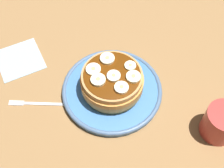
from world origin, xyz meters
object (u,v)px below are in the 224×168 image
object	(u,v)px
banana_slice_1	(129,65)
banana_slice_2	(99,81)
banana_slice_0	(114,76)
banana_slice_5	(107,59)
banana_slice_4	(93,69)
banana_slice_6	(133,77)
fork	(33,103)
pancake_stack	(112,82)
napkin	(20,59)
banana_slice_3	(120,89)
plate	(112,90)
coffee_mug	(222,122)

from	to	relation	value
banana_slice_1	banana_slice_2	distance (cm)	8.14
banana_slice_0	banana_slice_5	size ratio (longest dim) A/B	0.91
banana_slice_1	banana_slice_4	world-z (taller)	same
banana_slice_4	banana_slice_5	bearing A→B (deg)	15.10
banana_slice_6	fork	world-z (taller)	banana_slice_6
pancake_stack	banana_slice_6	xyz separation A→B (cm)	(3.68, -2.95, 3.22)
banana_slice_1	napkin	world-z (taller)	banana_slice_1
banana_slice_3	pancake_stack	bearing A→B (deg)	84.37
banana_slice_4	banana_slice_5	world-z (taller)	same
banana_slice_5	banana_slice_0	bearing A→B (deg)	-101.67
plate	banana_slice_5	bearing A→B (deg)	75.22
banana_slice_2	napkin	bearing A→B (deg)	121.70
plate	banana_slice_4	xyz separation A→B (cm)	(-3.02, 3.09, 6.68)
banana_slice_4	coffee_mug	world-z (taller)	banana_slice_4
banana_slice_3	fork	distance (cm)	21.58
pancake_stack	napkin	size ratio (longest dim) A/B	1.36
banana_slice_6	banana_slice_5	bearing A→B (deg)	109.68
banana_slice_2	banana_slice_0	bearing A→B (deg)	-7.85
coffee_mug	fork	world-z (taller)	coffee_mug
banana_slice_1	fork	xyz separation A→B (cm)	(-22.44, 5.81, -7.40)
plate	coffee_mug	xyz separation A→B (cm)	(15.82, -19.92, 2.90)
napkin	banana_slice_4	bearing A→B (deg)	-52.66
plate	banana_slice_0	distance (cm)	6.80
banana_slice_2	banana_slice_6	distance (cm)	7.63
banana_slice_6	banana_slice_0	bearing A→B (deg)	148.01
banana_slice_2	banana_slice_6	size ratio (longest dim) A/B	1.02
coffee_mug	fork	bearing A→B (deg)	142.10
coffee_mug	fork	xyz separation A→B (cm)	(-33.59, 26.15, -3.65)
banana_slice_4	banana_slice_6	xyz separation A→B (cm)	(6.70, -6.07, 0.06)
banana_slice_0	pancake_stack	bearing A→B (deg)	97.07
plate	pancake_stack	bearing A→B (deg)	-86.47
banana_slice_0	plate	bearing A→B (deg)	96.96
banana_slice_1	banana_slice_2	world-z (taller)	banana_slice_2
napkin	banana_slice_3	bearing A→B (deg)	-57.26
pancake_stack	fork	distance (cm)	19.32
banana_slice_0	napkin	distance (cm)	27.45
plate	banana_slice_2	bearing A→B (deg)	-175.91
plate	pancake_stack	distance (cm)	3.52
banana_slice_2	coffee_mug	size ratio (longest dim) A/B	0.31
coffee_mug	napkin	size ratio (longest dim) A/B	0.97
banana_slice_0	banana_slice_2	world-z (taller)	same
banana_slice_4	fork	distance (cm)	16.81
banana_slice_3	napkin	bearing A→B (deg)	122.74
banana_slice_5	fork	world-z (taller)	banana_slice_5
pancake_stack	banana_slice_3	xyz separation A→B (cm)	(-0.41, -4.14, 3.23)
banana_slice_1	banana_slice_3	world-z (taller)	banana_slice_3
banana_slice_2	napkin	world-z (taller)	banana_slice_2
banana_slice_3	banana_slice_5	world-z (taller)	same
coffee_mug	napkin	bearing A→B (deg)	128.49
napkin	banana_slice_5	bearing A→B (deg)	-42.90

